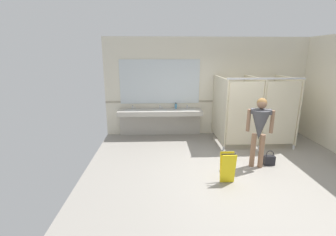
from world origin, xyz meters
TOP-DOWN VIEW (x-y plane):
  - ground_plane at (0.00, 0.00)m, footprint 6.48×5.59m
  - wall_back at (0.00, 2.55)m, footprint 6.48×0.12m
  - wall_back_tile_band at (0.00, 2.49)m, footprint 6.48×0.01m
  - vanity_counter at (-1.56, 2.29)m, footprint 2.52×0.54m
  - mirror_panel at (-1.56, 2.48)m, footprint 2.42×0.02m
  - bathroom_stalls at (1.06, 1.53)m, footprint 1.97×1.50m
  - person_standing at (0.58, 0.06)m, footprint 0.53×0.50m
  - handbag at (0.92, 0.14)m, footprint 0.24×0.13m
  - soap_dispenser at (-1.08, 2.37)m, footprint 0.07×0.07m
  - wet_floor_sign at (-0.27, -0.60)m, footprint 0.28×0.19m

SIDE VIEW (x-z plane):
  - ground_plane at x=0.00m, z-range -0.10..0.00m
  - handbag at x=0.92m, z-range -0.05..0.30m
  - wet_floor_sign at x=-0.27m, z-range 0.01..0.63m
  - vanity_counter at x=-1.56m, z-range 0.14..1.10m
  - soap_dispenser at x=-1.08m, z-range 0.84..1.03m
  - person_standing at x=0.58m, z-range 0.20..1.78m
  - bathroom_stalls at x=1.06m, z-range 0.05..1.96m
  - wall_back_tile_band at x=0.00m, z-range 1.02..1.08m
  - wall_back at x=0.00m, z-range 0.00..2.98m
  - mirror_panel at x=-1.56m, z-range 1.00..2.33m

